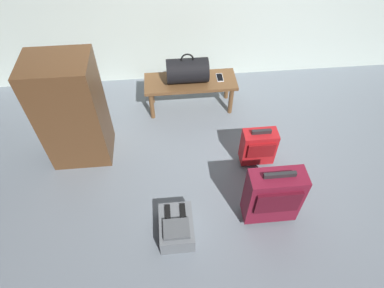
{
  "coord_description": "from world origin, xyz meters",
  "views": [
    {
      "loc": [
        -0.64,
        -1.88,
        2.59
      ],
      "look_at": [
        -0.45,
        0.16,
        0.25
      ],
      "focal_mm": 30.51,
      "sensor_mm": 36.0,
      "label": 1
    }
  ],
  "objects_px": {
    "bench": "(190,85)",
    "suitcase_small_red": "(258,147)",
    "cell_phone": "(220,78)",
    "backpack_grey": "(176,227)",
    "duffel_bag_black": "(187,71)",
    "side_cabinet": "(72,112)",
    "suitcase_upright_burgundy": "(273,196)"
  },
  "relations": [
    {
      "from": "bench",
      "to": "suitcase_small_red",
      "type": "relative_size",
      "value": 2.17
    },
    {
      "from": "cell_phone",
      "to": "backpack_grey",
      "type": "height_order",
      "value": "cell_phone"
    },
    {
      "from": "duffel_bag_black",
      "to": "side_cabinet",
      "type": "height_order",
      "value": "side_cabinet"
    },
    {
      "from": "cell_phone",
      "to": "backpack_grey",
      "type": "distance_m",
      "value": 1.71
    },
    {
      "from": "side_cabinet",
      "to": "backpack_grey",
      "type": "bearing_deg",
      "value": -48.64
    },
    {
      "from": "cell_phone",
      "to": "side_cabinet",
      "type": "relative_size",
      "value": 0.13
    },
    {
      "from": "bench",
      "to": "backpack_grey",
      "type": "distance_m",
      "value": 1.61
    },
    {
      "from": "suitcase_upright_burgundy",
      "to": "backpack_grey",
      "type": "relative_size",
      "value": 1.65
    },
    {
      "from": "cell_phone",
      "to": "suitcase_small_red",
      "type": "distance_m",
      "value": 0.94
    },
    {
      "from": "bench",
      "to": "suitcase_small_red",
      "type": "distance_m",
      "value": 1.05
    },
    {
      "from": "bench",
      "to": "cell_phone",
      "type": "distance_m",
      "value": 0.33
    },
    {
      "from": "suitcase_upright_burgundy",
      "to": "suitcase_small_red",
      "type": "xyz_separation_m",
      "value": [
        0.03,
        0.6,
        -0.08
      ]
    },
    {
      "from": "bench",
      "to": "suitcase_small_red",
      "type": "xyz_separation_m",
      "value": [
        0.57,
        -0.88,
        -0.09
      ]
    },
    {
      "from": "cell_phone",
      "to": "side_cabinet",
      "type": "height_order",
      "value": "side_cabinet"
    },
    {
      "from": "bench",
      "to": "duffel_bag_black",
      "type": "distance_m",
      "value": 0.19
    },
    {
      "from": "suitcase_upright_burgundy",
      "to": "side_cabinet",
      "type": "height_order",
      "value": "side_cabinet"
    },
    {
      "from": "backpack_grey",
      "to": "side_cabinet",
      "type": "relative_size",
      "value": 0.35
    },
    {
      "from": "suitcase_small_red",
      "to": "suitcase_upright_burgundy",
      "type": "bearing_deg",
      "value": -92.99
    },
    {
      "from": "backpack_grey",
      "to": "suitcase_upright_burgundy",
      "type": "bearing_deg",
      "value": 6.05
    },
    {
      "from": "bench",
      "to": "cell_phone",
      "type": "bearing_deg",
      "value": 2.74
    },
    {
      "from": "duffel_bag_black",
      "to": "suitcase_upright_burgundy",
      "type": "xyz_separation_m",
      "value": [
        0.57,
        -1.48,
        -0.19
      ]
    },
    {
      "from": "suitcase_small_red",
      "to": "side_cabinet",
      "type": "distance_m",
      "value": 1.76
    },
    {
      "from": "cell_phone",
      "to": "suitcase_upright_burgundy",
      "type": "distance_m",
      "value": 1.51
    },
    {
      "from": "suitcase_small_red",
      "to": "duffel_bag_black",
      "type": "bearing_deg",
      "value": 124.27
    },
    {
      "from": "suitcase_small_red",
      "to": "side_cabinet",
      "type": "relative_size",
      "value": 0.42
    },
    {
      "from": "suitcase_upright_burgundy",
      "to": "side_cabinet",
      "type": "xyz_separation_m",
      "value": [
        -1.67,
        0.91,
        0.23
      ]
    },
    {
      "from": "cell_phone",
      "to": "suitcase_small_red",
      "type": "bearing_deg",
      "value": -74.74
    },
    {
      "from": "bench",
      "to": "side_cabinet",
      "type": "height_order",
      "value": "side_cabinet"
    },
    {
      "from": "suitcase_small_red",
      "to": "bench",
      "type": "bearing_deg",
      "value": 122.82
    },
    {
      "from": "bench",
      "to": "side_cabinet",
      "type": "relative_size",
      "value": 0.91
    },
    {
      "from": "suitcase_small_red",
      "to": "side_cabinet",
      "type": "height_order",
      "value": "side_cabinet"
    },
    {
      "from": "side_cabinet",
      "to": "cell_phone",
      "type": "bearing_deg",
      "value": 21.96
    }
  ]
}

